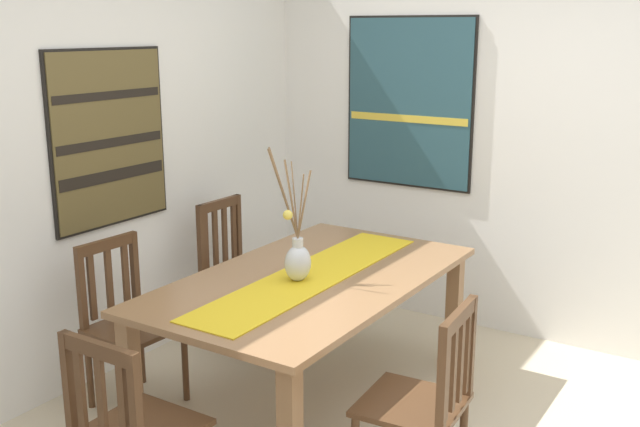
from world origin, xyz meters
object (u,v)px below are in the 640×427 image
(chair_0, at_px, (425,400))
(chair_1, at_px, (128,321))
(dining_table, at_px, (311,293))
(centerpiece_vase, at_px, (297,258))
(painting_on_back_wall, at_px, (109,138))
(painting_on_side_wall, at_px, (409,103))
(chair_3, at_px, (236,270))

(chair_0, relative_size, chair_1, 1.00)
(dining_table, xyz_separation_m, centerpiece_vase, (-0.10, 0.02, 0.22))
(painting_on_back_wall, bearing_deg, painting_on_side_wall, -30.57)
(dining_table, distance_m, chair_0, 0.99)
(centerpiece_vase, distance_m, painting_on_back_wall, 1.34)
(chair_3, bearing_deg, centerpiece_vase, -123.05)
(chair_3, height_order, painting_on_back_wall, painting_on_back_wall)
(dining_table, distance_m, chair_3, 1.01)
(chair_1, relative_size, painting_on_back_wall, 0.90)
(chair_1, distance_m, painting_on_back_wall, 1.04)
(dining_table, bearing_deg, chair_1, 120.02)
(dining_table, distance_m, chair_1, 1.01)
(chair_0, distance_m, painting_on_back_wall, 2.31)
(centerpiece_vase, distance_m, chair_3, 1.10)
(chair_0, relative_size, chair_3, 0.97)
(painting_on_side_wall, bearing_deg, dining_table, -172.38)
(chair_0, bearing_deg, painting_on_side_wall, 28.38)
(centerpiece_vase, xyz_separation_m, chair_0, (-0.35, -0.89, -0.39))
(chair_1, bearing_deg, painting_on_side_wall, -17.70)
(centerpiece_vase, height_order, chair_0, centerpiece_vase)
(chair_0, height_order, chair_3, chair_3)
(dining_table, relative_size, chair_1, 2.07)
(dining_table, xyz_separation_m, chair_1, (-0.50, 0.86, -0.18))
(chair_0, height_order, chair_1, same)
(dining_table, height_order, chair_0, chair_0)
(chair_0, height_order, painting_on_back_wall, painting_on_back_wall)
(dining_table, relative_size, chair_0, 2.07)
(dining_table, bearing_deg, chair_3, 62.25)
(centerpiece_vase, bearing_deg, dining_table, -10.96)
(chair_1, bearing_deg, chair_0, -88.29)
(dining_table, bearing_deg, painting_on_side_wall, 7.62)
(painting_on_side_wall, bearing_deg, chair_3, 147.79)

